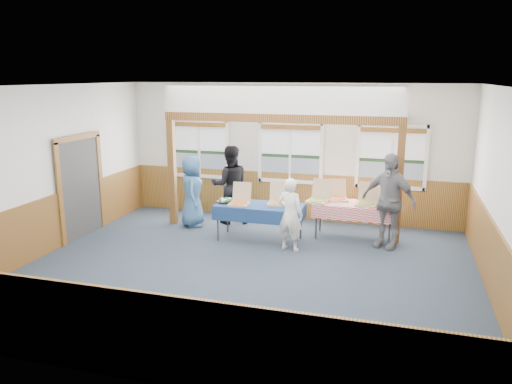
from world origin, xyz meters
TOP-DOWN VIEW (x-y plane):
  - floor at (0.00, 0.00)m, footprint 8.00×8.00m
  - ceiling at (0.00, 0.00)m, footprint 8.00×8.00m
  - wall_back at (0.00, 3.50)m, footprint 8.00×0.00m
  - wall_front at (0.00, -3.50)m, footprint 8.00×0.00m
  - wall_left at (-4.00, 0.00)m, footprint 0.00×8.00m
  - wall_right at (4.00, 0.00)m, footprint 0.00×8.00m
  - wainscot_back at (0.00, 3.48)m, footprint 7.98×0.05m
  - wainscot_front at (0.00, -3.48)m, footprint 7.98×0.05m
  - wainscot_left at (-3.98, 0.00)m, footprint 0.05×6.98m
  - wainscot_right at (3.98, 0.00)m, footprint 0.05×6.98m
  - cased_opening at (-3.96, 0.90)m, footprint 0.06×1.30m
  - window_left at (-2.30, 3.46)m, footprint 1.56×0.10m
  - window_mid at (0.00, 3.46)m, footprint 1.56×0.10m
  - window_right at (2.30, 3.46)m, footprint 1.56×0.10m
  - post_left at (-2.50, 2.30)m, footprint 0.15×0.15m
  - post_right at (2.50, 2.30)m, footprint 0.15×0.15m
  - cross_beam at (0.00, 2.30)m, footprint 5.15×0.18m
  - table_left at (-0.24, 1.68)m, footprint 1.82×0.82m
  - table_right at (1.63, 2.35)m, footprint 1.81×1.21m
  - pizza_box_a at (-0.64, 1.57)m, footprint 0.41×0.50m
  - pizza_box_b at (0.10, 1.84)m, footprint 0.44×0.52m
  - pizza_box_c at (0.88, 2.25)m, footprint 0.50×0.58m
  - pizza_box_d at (1.27, 2.54)m, footprint 0.50×0.56m
  - pizza_box_e at (1.88, 2.27)m, footprint 0.44×0.53m
  - pizza_box_f at (2.28, 2.49)m, footprint 0.46×0.54m
  - veggie_tray at (-0.99, 1.68)m, footprint 0.38×0.38m
  - drink_glass at (2.48, 2.10)m, footprint 0.07×0.07m
  - woman_white at (0.50, 1.25)m, footprint 0.60×0.47m
  - woman_black at (-1.24, 2.69)m, footprint 1.08×0.99m
  - man_blue at (-1.99, 2.23)m, footprint 0.75×0.92m
  - person_grey at (2.32, 1.97)m, footprint 1.21×0.88m

SIDE VIEW (x-z plane):
  - floor at x=0.00m, z-range 0.00..0.00m
  - wainscot_back at x=0.00m, z-range 0.00..1.10m
  - wainscot_front at x=0.00m, z-range 0.00..1.10m
  - wainscot_left at x=-3.98m, z-range 0.00..1.10m
  - wainscot_right at x=3.98m, z-range 0.00..1.10m
  - table_right at x=1.63m, z-range 0.32..1.07m
  - table_left at x=-0.24m, z-range 0.32..1.08m
  - woman_white at x=0.50m, z-range 0.00..1.45m
  - veggie_tray at x=-0.99m, z-range 0.74..0.83m
  - man_blue at x=-1.99m, z-range 0.00..1.61m
  - pizza_box_d at x=1.27m, z-range 0.61..1.03m
  - pizza_box_a at x=-0.64m, z-range 0.61..1.04m
  - pizza_box_b at x=0.10m, z-range 0.61..1.04m
  - pizza_box_e at x=1.88m, z-range 0.60..1.05m
  - pizza_box_f at x=2.28m, z-range 0.60..1.05m
  - pizza_box_c at x=0.88m, z-range 0.60..1.05m
  - drink_glass at x=2.48m, z-range 0.76..0.91m
  - woman_black at x=-1.24m, z-range 0.00..1.81m
  - person_grey at x=2.32m, z-range 0.00..1.91m
  - cased_opening at x=-3.96m, z-range 0.00..2.10m
  - post_left at x=-2.50m, z-range 0.00..2.40m
  - post_right at x=2.50m, z-range 0.00..2.40m
  - wall_back at x=0.00m, z-range -2.40..5.60m
  - wall_front at x=0.00m, z-range -2.40..5.60m
  - wall_left at x=-4.00m, z-range -2.40..5.60m
  - wall_right at x=4.00m, z-range -2.40..5.60m
  - window_left at x=-2.30m, z-range 0.95..2.41m
  - window_mid at x=0.00m, z-range 0.95..2.41m
  - window_right at x=2.30m, z-range 0.95..2.41m
  - cross_beam at x=0.00m, z-range 2.40..2.58m
  - ceiling at x=0.00m, z-range 3.20..3.20m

